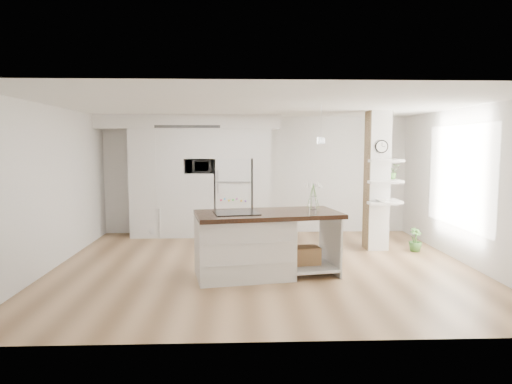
% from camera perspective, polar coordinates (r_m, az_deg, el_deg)
% --- Properties ---
extents(floor, '(7.00, 6.00, 0.01)m').
position_cam_1_polar(floor, '(7.86, 0.89, -9.22)').
color(floor, tan).
rests_on(floor, ground).
extents(room, '(7.04, 6.04, 2.72)m').
position_cam_1_polar(room, '(7.59, 0.92, 4.42)').
color(room, white).
rests_on(room, ground).
extents(cabinet_wall, '(4.00, 0.71, 2.70)m').
position_cam_1_polar(cabinet_wall, '(10.31, -7.99, 2.84)').
color(cabinet_wall, silver).
rests_on(cabinet_wall, floor).
extents(refrigerator, '(0.78, 0.69, 1.75)m').
position_cam_1_polar(refrigerator, '(10.33, -2.83, -0.62)').
color(refrigerator, white).
rests_on(refrigerator, floor).
extents(column, '(0.69, 0.90, 2.70)m').
position_cam_1_polar(column, '(9.17, 15.52, 1.32)').
color(column, silver).
rests_on(column, floor).
extents(window, '(0.00, 2.40, 2.40)m').
position_cam_1_polar(window, '(8.81, 24.04, 1.80)').
color(window, white).
rests_on(window, room).
extents(pendant_light, '(0.12, 0.12, 0.10)m').
position_cam_1_polar(pendant_light, '(8.01, 13.16, 6.24)').
color(pendant_light, white).
rests_on(pendant_light, room).
extents(kitchen_island, '(2.39, 1.44, 1.58)m').
position_cam_1_polar(kitchen_island, '(7.17, -0.56, -6.43)').
color(kitchen_island, silver).
rests_on(kitchen_island, floor).
extents(bookshelf, '(0.58, 0.35, 0.67)m').
position_cam_1_polar(bookshelf, '(10.41, -13.06, -3.93)').
color(bookshelf, silver).
rests_on(bookshelf, floor).
extents(floor_plant_a, '(0.28, 0.25, 0.43)m').
position_cam_1_polar(floor_plant_a, '(9.47, 14.73, -5.46)').
color(floor_plant_a, '#437B31').
rests_on(floor_plant_a, floor).
extents(floor_plant_b, '(0.32, 0.32, 0.45)m').
position_cam_1_polar(floor_plant_b, '(9.37, 19.29, -5.66)').
color(floor_plant_b, '#437B31').
rests_on(floor_plant_b, floor).
extents(microwave, '(0.54, 0.37, 0.30)m').
position_cam_1_polar(microwave, '(10.25, -7.05, 3.19)').
color(microwave, '#2D2D2D').
rests_on(microwave, cabinet_wall).
extents(shelf_plant, '(0.27, 0.23, 0.30)m').
position_cam_1_polar(shelf_plant, '(9.40, 16.69, 2.46)').
color(shelf_plant, '#437B31').
rests_on(shelf_plant, column).
extents(decor_bowl, '(0.22, 0.22, 0.05)m').
position_cam_1_polar(decor_bowl, '(8.96, 15.42, -1.03)').
color(decor_bowl, white).
rests_on(decor_bowl, column).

